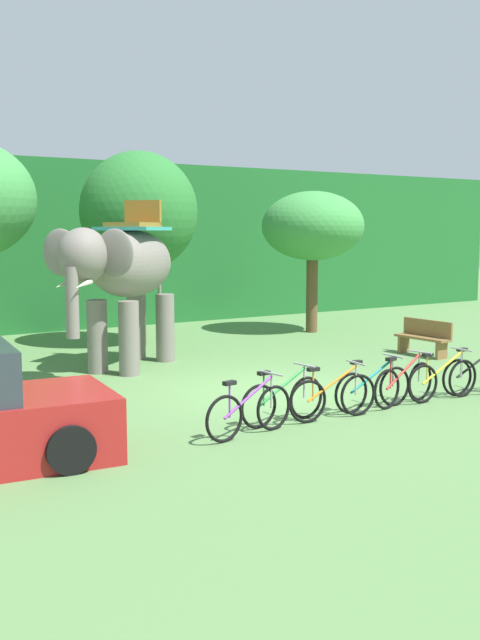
{
  "coord_description": "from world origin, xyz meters",
  "views": [
    {
      "loc": [
        -7.76,
        -11.31,
        3.09
      ],
      "look_at": [
        -0.18,
        1.0,
        1.3
      ],
      "focal_mm": 40.68,
      "sensor_mm": 36.0,
      "label": 1
    }
  ],
  "objects_px": {
    "bike_green": "(283,400)",
    "bike_red": "(404,383)",
    "elephant": "(124,271)",
    "bike_teal": "(373,388)",
    "bike_orange": "(333,396)",
    "wooden_bench": "(424,336)",
    "tree_far_right": "(313,227)",
    "bike_black": "(477,374)",
    "bike_purple": "(250,411)",
    "bike_yellow": "(443,379)",
    "tree_left": "(139,212)"
  },
  "relations": [
    {
      "from": "bike_purple",
      "to": "elephant",
      "type": "bearing_deg",
      "value": 85.31
    },
    {
      "from": "tree_far_right",
      "to": "bike_green",
      "type": "relative_size",
      "value": 2.5
    },
    {
      "from": "tree_far_right",
      "to": "wooden_bench",
      "type": "bearing_deg",
      "value": -91.96
    },
    {
      "from": "elephant",
      "to": "bike_black",
      "type": "relative_size",
      "value": 2.27
    },
    {
      "from": "elephant",
      "to": "bike_orange",
      "type": "xyz_separation_m",
      "value": [
        1.21,
        -5.82,
        -1.82
      ]
    },
    {
      "from": "tree_far_right",
      "to": "bike_green",
      "type": "distance_m",
      "value": 11.05
    },
    {
      "from": "elephant",
      "to": "bike_orange",
      "type": "bearing_deg",
      "value": -78.3
    },
    {
      "from": "elephant",
      "to": "bike_purple",
      "type": "relative_size",
      "value": 2.28
    },
    {
      "from": "bike_teal",
      "to": "bike_black",
      "type": "height_order",
      "value": "same"
    },
    {
      "from": "bike_green",
      "to": "bike_red",
      "type": "xyz_separation_m",
      "value": [
        2.56,
        -0.09,
        0.0
      ]
    },
    {
      "from": "elephant",
      "to": "bike_teal",
      "type": "relative_size",
      "value": 2.26
    },
    {
      "from": "bike_yellow",
      "to": "wooden_bench",
      "type": "xyz_separation_m",
      "value": [
        3.23,
        3.61,
        0.09
      ]
    },
    {
      "from": "bike_orange",
      "to": "bike_green",
      "type": "bearing_deg",
      "value": 165.6
    },
    {
      "from": "tree_left",
      "to": "wooden_bench",
      "type": "height_order",
      "value": "tree_left"
    },
    {
      "from": "tree_left",
      "to": "elephant",
      "type": "xyz_separation_m",
      "value": [
        -1.69,
        -2.99,
        -1.37
      ]
    },
    {
      "from": "wooden_bench",
      "to": "bike_teal",
      "type": "bearing_deg",
      "value": -144.05
    },
    {
      "from": "bike_teal",
      "to": "bike_black",
      "type": "relative_size",
      "value": 1.0
    },
    {
      "from": "tree_far_right",
      "to": "bike_yellow",
      "type": "distance_m",
      "value": 9.51
    },
    {
      "from": "elephant",
      "to": "bike_purple",
      "type": "distance_m",
      "value": 6.22
    },
    {
      "from": "tree_far_right",
      "to": "bike_yellow",
      "type": "bearing_deg",
      "value": -111.98
    },
    {
      "from": "elephant",
      "to": "bike_green",
      "type": "height_order",
      "value": "elephant"
    },
    {
      "from": "bike_red",
      "to": "wooden_bench",
      "type": "relative_size",
      "value": 1.11
    },
    {
      "from": "tree_far_right",
      "to": "bike_black",
      "type": "height_order",
      "value": "tree_far_right"
    },
    {
      "from": "tree_left",
      "to": "bike_green",
      "type": "relative_size",
      "value": 3.03
    },
    {
      "from": "bike_teal",
      "to": "wooden_bench",
      "type": "xyz_separation_m",
      "value": [
        4.81,
        3.49,
        0.09
      ]
    },
    {
      "from": "elephant",
      "to": "tree_far_right",
      "type": "bearing_deg",
      "value": 20.03
    },
    {
      "from": "bike_green",
      "to": "bike_teal",
      "type": "relative_size",
      "value": 1.0
    },
    {
      "from": "bike_purple",
      "to": "bike_green",
      "type": "distance_m",
      "value": 0.9
    },
    {
      "from": "bike_green",
      "to": "bike_red",
      "type": "height_order",
      "value": "same"
    },
    {
      "from": "bike_teal",
      "to": "bike_red",
      "type": "relative_size",
      "value": 1.01
    },
    {
      "from": "bike_red",
      "to": "bike_yellow",
      "type": "height_order",
      "value": "same"
    },
    {
      "from": "elephant",
      "to": "bike_teal",
      "type": "distance_m",
      "value": 6.36
    },
    {
      "from": "bike_green",
      "to": "bike_yellow",
      "type": "relative_size",
      "value": 1.0
    },
    {
      "from": "tree_far_right",
      "to": "elephant",
      "type": "height_order",
      "value": "tree_far_right"
    },
    {
      "from": "bike_purple",
      "to": "wooden_bench",
      "type": "distance_m",
      "value": 8.38
    },
    {
      "from": "tree_far_right",
      "to": "bike_purple",
      "type": "bearing_deg",
      "value": -131.88
    },
    {
      "from": "elephant",
      "to": "bike_purple",
      "type": "xyz_separation_m",
      "value": [
        -0.49,
        -5.93,
        -1.82
      ]
    },
    {
      "from": "wooden_bench",
      "to": "tree_far_right",
      "type": "bearing_deg",
      "value": 88.04
    },
    {
      "from": "bike_black",
      "to": "wooden_bench",
      "type": "height_order",
      "value": "bike_black"
    },
    {
      "from": "tree_left",
      "to": "wooden_bench",
      "type": "relative_size",
      "value": 3.39
    },
    {
      "from": "bike_red",
      "to": "bike_black",
      "type": "xyz_separation_m",
      "value": [
        1.83,
        -0.07,
        0.0
      ]
    },
    {
      "from": "tree_left",
      "to": "bike_yellow",
      "type": "distance_m",
      "value": 9.58
    },
    {
      "from": "wooden_bench",
      "to": "bike_black",
      "type": "bearing_deg",
      "value": -122.39
    },
    {
      "from": "bike_green",
      "to": "bike_black",
      "type": "relative_size",
      "value": 1.0
    },
    {
      "from": "elephant",
      "to": "tree_left",
      "type": "bearing_deg",
      "value": 60.54
    },
    {
      "from": "bike_red",
      "to": "tree_far_right",
      "type": "bearing_deg",
      "value": 62.85
    },
    {
      "from": "bike_purple",
      "to": "bike_orange",
      "type": "distance_m",
      "value": 1.7
    },
    {
      "from": "bike_teal",
      "to": "wooden_bench",
      "type": "distance_m",
      "value": 5.94
    },
    {
      "from": "tree_left",
      "to": "bike_orange",
      "type": "height_order",
      "value": "tree_left"
    },
    {
      "from": "bike_purple",
      "to": "bike_black",
      "type": "distance_m",
      "value": 5.24
    }
  ]
}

